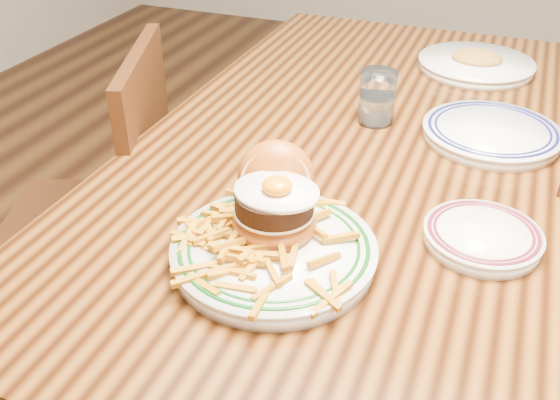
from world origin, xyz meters
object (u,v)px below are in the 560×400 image
at_px(table, 353,175).
at_px(side_plate, 483,236).
at_px(main_plate, 274,232).
at_px(chair_left, 110,212).

distance_m(table, side_plate, 0.41).
bearing_deg(main_plate, chair_left, 129.96).
distance_m(table, main_plate, 0.44).
distance_m(chair_left, main_plate, 0.74).
distance_m(chair_left, side_plate, 0.95).
bearing_deg(chair_left, main_plate, -50.73).
xyz_separation_m(table, chair_left, (-0.59, -0.09, -0.19)).
xyz_separation_m(table, main_plate, (-0.01, -0.42, 0.13)).
bearing_deg(side_plate, main_plate, -147.24).
height_order(chair_left, side_plate, chair_left).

